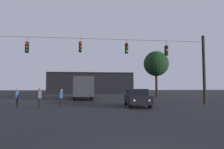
% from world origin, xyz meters
% --- Properties ---
extents(ground_plane, '(168.00, 168.00, 0.00)m').
position_xyz_m(ground_plane, '(0.00, 24.50, 0.00)').
color(ground_plane, black).
rests_on(ground_plane, ground).
extents(overhead_signal_span, '(20.74, 0.44, 6.79)m').
position_xyz_m(overhead_signal_span, '(0.03, 13.96, 3.94)').
color(overhead_signal_span, black).
rests_on(overhead_signal_span, ground).
extents(city_bus, '(3.23, 11.14, 3.00)m').
position_xyz_m(city_bus, '(-2.02, 25.00, 1.87)').
color(city_bus, '#2D2D33').
rests_on(city_bus, ground).
extents(car_near_right, '(2.11, 4.44, 1.52)m').
position_xyz_m(car_near_right, '(3.09, 12.59, 0.80)').
color(car_near_right, black).
rests_on(car_near_right, ground).
extents(pedestrian_crossing_left, '(0.35, 0.42, 1.55)m').
position_xyz_m(pedestrian_crossing_left, '(-7.02, 13.20, 0.87)').
color(pedestrian_crossing_left, black).
rests_on(pedestrian_crossing_left, ground).
extents(pedestrian_crossing_center, '(0.33, 0.41, 1.64)m').
position_xyz_m(pedestrian_crossing_center, '(-4.89, 11.90, 0.92)').
color(pedestrian_crossing_center, black).
rests_on(pedestrian_crossing_center, ground).
extents(pedestrian_crossing_right, '(0.27, 0.38, 1.51)m').
position_xyz_m(pedestrian_crossing_right, '(-3.36, 12.87, 0.84)').
color(pedestrian_crossing_right, black).
rests_on(pedestrian_crossing_right, ground).
extents(corner_building, '(22.80, 8.34, 5.61)m').
position_xyz_m(corner_building, '(-0.48, 51.88, 2.81)').
color(corner_building, black).
rests_on(corner_building, ground).
extents(tree_left_silhouette, '(4.28, 4.28, 7.84)m').
position_xyz_m(tree_left_silhouette, '(10.42, 28.31, 5.67)').
color(tree_left_silhouette, black).
rests_on(tree_left_silhouette, ground).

